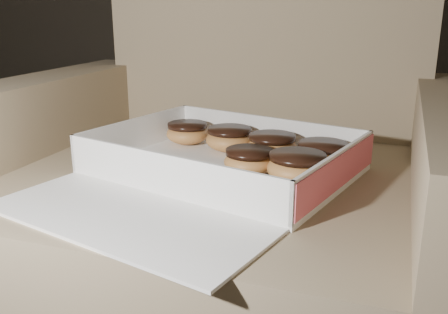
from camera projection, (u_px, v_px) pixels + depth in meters
armchair at (226, 219)px, 1.02m from camera, size 0.94×0.79×0.98m
bakery_box at (211, 171)px, 0.87m from camera, size 0.54×0.60×0.07m
donut_a at (229, 138)px, 1.00m from camera, size 0.10×0.10×0.05m
donut_b at (297, 167)px, 0.82m from camera, size 0.10×0.10×0.05m
donut_c at (249, 161)px, 0.87m from camera, size 0.09×0.09×0.04m
donut_d at (272, 146)px, 0.95m from camera, size 0.10×0.10×0.05m
donut_e at (187, 132)px, 1.06m from camera, size 0.09×0.09×0.04m
donut_f at (323, 154)px, 0.89m from camera, size 0.10×0.10×0.05m
crumb_a at (176, 177)px, 0.85m from camera, size 0.01×0.01×0.00m
crumb_b at (146, 180)px, 0.84m from camera, size 0.01×0.01×0.00m
crumb_c at (155, 164)px, 0.92m from camera, size 0.01×0.01×0.00m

